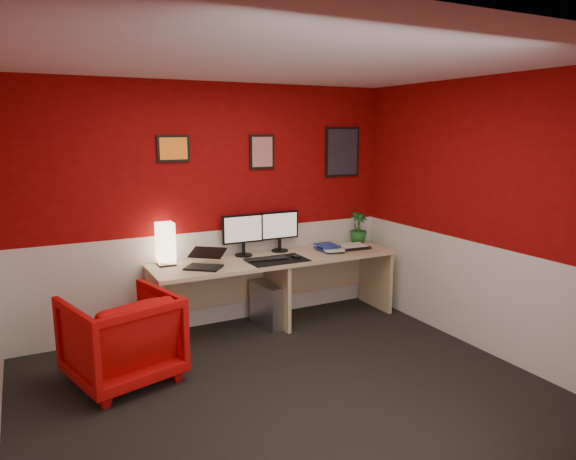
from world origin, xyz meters
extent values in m
cube|color=black|center=(0.00, 0.00, 0.00)|extent=(4.00, 3.50, 0.01)
cube|color=white|center=(0.00, 0.00, 2.50)|extent=(4.00, 3.50, 0.01)
cube|color=maroon|center=(0.00, 1.75, 1.25)|extent=(4.00, 0.01, 2.50)
cube|color=maroon|center=(0.00, -1.75, 1.25)|extent=(4.00, 0.01, 2.50)
cube|color=maroon|center=(2.00, 0.00, 1.25)|extent=(0.01, 3.50, 2.50)
cube|color=silver|center=(0.00, 1.75, 0.50)|extent=(4.00, 0.01, 1.00)
cube|color=silver|center=(2.00, 0.00, 0.50)|extent=(0.01, 3.50, 1.00)
cube|color=tan|center=(0.57, 1.41, 0.36)|extent=(2.60, 0.65, 0.73)
cube|color=#FFE5B2|center=(-0.53, 1.61, 0.93)|extent=(0.16, 0.16, 0.40)
cube|color=black|center=(-0.24, 1.33, 0.84)|extent=(0.40, 0.39, 0.22)
cube|color=black|center=(0.29, 1.62, 1.02)|extent=(0.45, 0.06, 0.58)
cube|color=black|center=(0.72, 1.64, 1.02)|extent=(0.45, 0.06, 0.58)
cube|color=black|center=(0.52, 1.29, 0.73)|extent=(0.60, 0.38, 0.01)
cube|color=black|center=(0.42, 1.34, 0.74)|extent=(0.43, 0.19, 0.02)
cube|color=black|center=(0.72, 1.25, 0.75)|extent=(0.06, 0.10, 0.03)
imported|color=#213A99|center=(1.10, 1.42, 0.74)|extent=(0.23, 0.30, 0.03)
imported|color=silver|center=(1.12, 1.39, 0.77)|extent=(0.31, 0.35, 0.02)
imported|color=#213A99|center=(1.08, 1.40, 0.79)|extent=(0.20, 0.26, 0.02)
cube|color=black|center=(1.50, 1.40, 0.74)|extent=(0.36, 0.27, 0.03)
imported|color=#19591E|center=(1.71, 1.59, 0.91)|extent=(0.21, 0.21, 0.36)
cube|color=#99999E|center=(0.48, 1.42, 0.23)|extent=(0.26, 0.47, 0.45)
imported|color=#BE0A09|center=(-1.10, 0.85, 0.37)|extent=(0.98, 0.99, 0.74)
cube|color=orange|center=(-0.38, 1.74, 1.85)|extent=(0.32, 0.02, 0.26)
cube|color=red|center=(0.56, 1.74, 1.80)|extent=(0.28, 0.02, 0.36)
cube|color=black|center=(1.56, 1.74, 1.78)|extent=(0.44, 0.02, 0.56)
camera|label=1|loc=(-1.73, -3.33, 2.03)|focal=32.66mm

